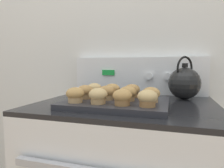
# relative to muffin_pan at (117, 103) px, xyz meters

# --- Properties ---
(wall_back) EXTENTS (8.00, 0.05, 2.40)m
(wall_back) POSITION_rel_muffin_pan_xyz_m (0.02, 0.42, 0.30)
(wall_back) COLOR silver
(wall_back) RESTS_ON ground_plane
(control_panel) EXTENTS (0.74, 0.07, 0.21)m
(control_panel) POSITION_rel_muffin_pan_xyz_m (0.02, 0.37, 0.09)
(control_panel) COLOR white
(control_panel) RESTS_ON stove_range
(muffin_pan) EXTENTS (0.40, 0.31, 0.02)m
(muffin_pan) POSITION_rel_muffin_pan_xyz_m (0.00, 0.00, 0.00)
(muffin_pan) COLOR #28282D
(muffin_pan) RESTS_ON stove_range
(muffin_r0_c0) EXTENTS (0.07, 0.07, 0.06)m
(muffin_r0_c0) POSITION_rel_muffin_pan_xyz_m (-0.14, -0.09, 0.04)
(muffin_r0_c0) COLOR tan
(muffin_r0_c0) RESTS_ON muffin_pan
(muffin_r0_c1) EXTENTS (0.07, 0.07, 0.06)m
(muffin_r0_c1) POSITION_rel_muffin_pan_xyz_m (-0.04, -0.09, 0.04)
(muffin_r0_c1) COLOR tan
(muffin_r0_c1) RESTS_ON muffin_pan
(muffin_r0_c2) EXTENTS (0.07, 0.07, 0.06)m
(muffin_r0_c2) POSITION_rel_muffin_pan_xyz_m (0.05, -0.09, 0.04)
(muffin_r0_c2) COLOR olive
(muffin_r0_c2) RESTS_ON muffin_pan
(muffin_r0_c3) EXTENTS (0.07, 0.07, 0.06)m
(muffin_r0_c3) POSITION_rel_muffin_pan_xyz_m (0.13, -0.09, 0.04)
(muffin_r0_c3) COLOR olive
(muffin_r0_c3) RESTS_ON muffin_pan
(muffin_r1_c0) EXTENTS (0.07, 0.07, 0.06)m
(muffin_r1_c0) POSITION_rel_muffin_pan_xyz_m (-0.14, -0.00, 0.04)
(muffin_r1_c0) COLOR #A37A4C
(muffin_r1_c0) RESTS_ON muffin_pan
(muffin_r1_c1) EXTENTS (0.07, 0.07, 0.06)m
(muffin_r1_c1) POSITION_rel_muffin_pan_xyz_m (-0.04, 0.00, 0.04)
(muffin_r1_c1) COLOR tan
(muffin_r1_c1) RESTS_ON muffin_pan
(muffin_r1_c2) EXTENTS (0.07, 0.07, 0.06)m
(muffin_r1_c2) POSITION_rel_muffin_pan_xyz_m (0.04, 0.00, 0.04)
(muffin_r1_c2) COLOR #A37A4C
(muffin_r1_c2) RESTS_ON muffin_pan
(muffin_r1_c3) EXTENTS (0.07, 0.07, 0.06)m
(muffin_r1_c3) POSITION_rel_muffin_pan_xyz_m (0.13, -0.00, 0.04)
(muffin_r1_c3) COLOR #A37A4C
(muffin_r1_c3) RESTS_ON muffin_pan
(muffin_r2_c0) EXTENTS (0.07, 0.07, 0.06)m
(muffin_r2_c0) POSITION_rel_muffin_pan_xyz_m (-0.13, 0.09, 0.04)
(muffin_r2_c0) COLOR tan
(muffin_r2_c0) RESTS_ON muffin_pan
(muffin_r2_c1) EXTENTS (0.07, 0.07, 0.06)m
(muffin_r2_c1) POSITION_rel_muffin_pan_xyz_m (-0.05, 0.09, 0.04)
(muffin_r2_c1) COLOR olive
(muffin_r2_c1) RESTS_ON muffin_pan
(muffin_r2_c2) EXTENTS (0.07, 0.07, 0.06)m
(muffin_r2_c2) POSITION_rel_muffin_pan_xyz_m (0.04, 0.09, 0.04)
(muffin_r2_c2) COLOR olive
(muffin_r2_c2) RESTS_ON muffin_pan
(tea_kettle) EXTENTS (0.16, 0.17, 0.20)m
(tea_kettle) POSITION_rel_muffin_pan_xyz_m (0.27, 0.25, 0.07)
(tea_kettle) COLOR black
(tea_kettle) RESTS_ON stove_range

